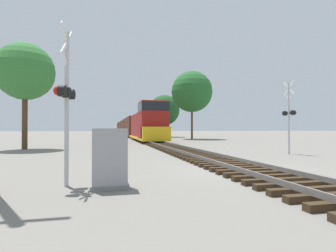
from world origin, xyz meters
name	(u,v)px	position (x,y,z in m)	size (l,w,h in m)	color
ground_plane	(238,170)	(0.00, 0.00, 0.00)	(400.00, 400.00, 0.00)	slate
rail_track_bed	(238,166)	(0.00, 0.00, 0.14)	(2.60, 160.00, 0.31)	#382819
freight_train	(128,127)	(0.00, 56.35, 2.03)	(3.04, 79.69, 4.66)	maroon
crossing_signal_near	(66,96)	(-6.13, -1.65, 2.51)	(0.48, 1.02, 4.46)	#B7B7BC
crossing_signal_far	(289,114)	(6.18, 4.97, 2.54)	(0.37, 1.01, 4.63)	#B7B7BC
relay_cabinet	(110,159)	(-4.93, -2.26, 0.79)	(0.99, 0.58, 1.60)	slate
tree_far_right	(25,72)	(-11.31, 13.06, 6.07)	(4.45, 4.45, 8.33)	#473521
tree_mid_background	(192,92)	(8.03, 30.13, 7.52)	(6.50, 6.50, 10.77)	brown
tree_deep_background	(164,110)	(6.12, 41.89, 5.40)	(6.10, 6.10, 8.46)	#473521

